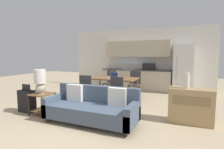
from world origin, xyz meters
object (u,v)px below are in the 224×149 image
dining_chair_far_left (111,81)px  dining_chair_near_right (119,91)px  couch (92,108)px  side_table (42,100)px  dining_chair_far_right (135,83)px  laptop (113,77)px  suitcase (27,101)px  dining_table (114,80)px  table_lamp (40,81)px  credenza (190,106)px  vase (187,81)px  refrigerator (183,69)px  dining_chair_near_left (88,89)px

dining_chair_far_left → dining_chair_near_right: (0.97, -1.65, 0.00)m
couch → side_table: size_ratio=3.79×
dining_chair_far_right → dining_chair_near_right: same height
laptop → suitcase: 2.64m
couch → laptop: (-0.29, 1.90, 0.49)m
dining_table → dining_chair_near_right: size_ratio=1.66×
suitcase → table_lamp: bearing=-5.0°
dining_chair_far_left → laptop: bearing=-58.3°
couch → credenza: couch is taller
dining_table → vase: vase is taller
dining_table → couch: size_ratio=0.74×
couch → laptop: 1.99m
vase → table_lamp: bearing=-165.1°
suitcase → dining_chair_far_right: bearing=52.9°
dining_table → dining_chair_near_right: bearing=-58.6°
side_table → credenza: 3.57m
refrigerator → dining_chair_far_left: bearing=-153.8°
dining_chair_far_left → laptop: 1.07m
side_table → dining_chair_far_right: bearing=60.8°
side_table → laptop: size_ratio=1.50×
dining_chair_near_right → suitcase: size_ratio=1.24×
laptop → suitcase: (-1.68, -1.97, -0.52)m
couch → table_lamp: bearing=-175.5°
side_table → dining_table: bearing=61.0°
side_table → laptop: (1.13, 1.98, 0.44)m
vase → credenza: bearing=11.5°
side_table → dining_chair_near_right: bearing=37.5°
dining_chair_far_right → laptop: bearing=-123.1°
credenza → dining_chair_far_right: 2.73m
table_lamp → dining_chair_near_left: 1.42m
side_table → dining_chair_far_right: size_ratio=0.59×
dining_chair_near_right → laptop: laptop is taller
dining_chair_near_right → vase: bearing=173.8°
refrigerator → vase: (0.14, -3.29, -0.01)m
refrigerator → credenza: size_ratio=2.10×
couch → side_table: couch is taller
couch → dining_chair_near_left: bearing=125.4°
vase → dining_chair_near_left: bearing=173.5°
table_lamp → credenza: 3.62m
dining_chair_near_left → suitcase: (-1.19, -1.16, -0.21)m
suitcase → couch: bearing=1.8°
vase → laptop: size_ratio=1.01×
dining_table → dining_chair_far_left: size_ratio=1.66×
dining_table → dining_chair_near_left: (-0.49, -0.86, -0.19)m
dining_chair_far_left → dining_chair_near_right: 1.91m
dining_chair_near_right → side_table: bearing=43.3°
refrigerator → dining_chair_far_right: 2.09m
refrigerator → dining_chair_near_right: size_ratio=2.08×
dining_chair_far_right → suitcase: size_ratio=1.24×
table_lamp → dining_chair_near_right: bearing=38.2°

